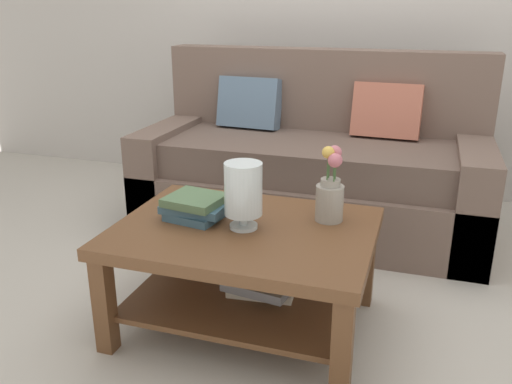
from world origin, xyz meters
name	(u,v)px	position (x,y,z in m)	size (l,w,h in m)	color
ground_plane	(283,281)	(0.00, 0.00, 0.00)	(10.00, 10.00, 0.00)	#B7B2A8
back_wall	(348,0)	(0.00, 1.65, 1.35)	(6.40, 0.12, 2.70)	#BCB7B2
couch	(313,168)	(-0.03, 0.79, 0.36)	(2.04, 0.90, 1.06)	brown
coffee_table	(246,256)	(-0.05, -0.42, 0.33)	(1.05, 0.79, 0.46)	brown
book_stack_main	(194,207)	(-0.28, -0.41, 0.52)	(0.27, 0.24, 0.10)	#3D6075
glass_hurricane_vase	(243,191)	(-0.06, -0.44, 0.62)	(0.15, 0.15, 0.27)	silver
flower_pitcher	(330,190)	(0.26, -0.25, 0.60)	(0.12, 0.12, 0.32)	#9E998E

